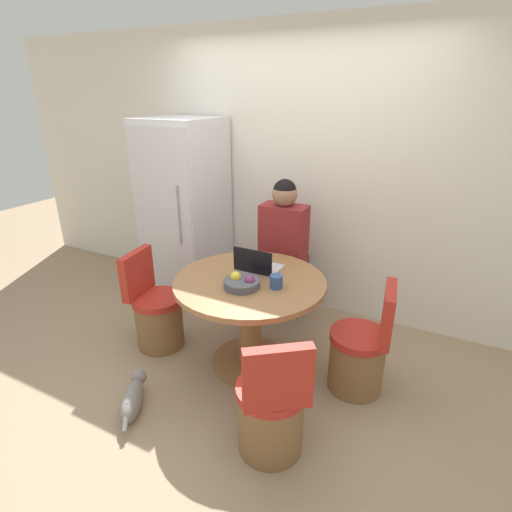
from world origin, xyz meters
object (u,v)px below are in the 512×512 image
at_px(laptop, 258,266).
at_px(fruit_bowl, 242,282).
at_px(cat, 133,397).
at_px(dining_table, 250,308).
at_px(person_seated, 285,245).
at_px(chair_right_side, 360,355).
at_px(chair_left_side, 157,315).
at_px(chair_near_right_corner, 271,412).
at_px(refrigerator, 185,213).

height_order(laptop, fruit_bowl, laptop).
distance_m(laptop, cat, 1.27).
distance_m(dining_table, person_seated, 0.82).
relative_size(chair_right_side, person_seated, 0.62).
bearing_deg(person_seated, laptop, 93.36).
height_order(dining_table, chair_left_side, chair_left_side).
distance_m(chair_right_side, laptop, 0.98).
bearing_deg(chair_near_right_corner, fruit_bowl, -84.24).
height_order(dining_table, fruit_bowl, fruit_bowl).
bearing_deg(chair_left_side, fruit_bowl, -98.91).
height_order(chair_left_side, fruit_bowl, fruit_bowl).
distance_m(chair_right_side, fruit_bowl, 0.99).
bearing_deg(refrigerator, cat, -67.08).
height_order(dining_table, chair_right_side, chair_right_side).
relative_size(dining_table, cat, 2.47).
distance_m(dining_table, chair_left_side, 0.86).
distance_m(person_seated, fruit_bowl, 0.91).
bearing_deg(dining_table, chair_left_side, -172.04).
xyz_separation_m(refrigerator, laptop, (1.12, -0.61, -0.12)).
xyz_separation_m(refrigerator, chair_right_side, (1.97, -0.66, -0.62)).
bearing_deg(fruit_bowl, cat, -125.58).
bearing_deg(chair_right_side, dining_table, -90.00).
height_order(chair_left_side, person_seated, person_seated).
bearing_deg(refrigerator, chair_right_side, -18.52).
relative_size(refrigerator, chair_right_side, 2.16).
relative_size(dining_table, fruit_bowl, 4.39).
bearing_deg(fruit_bowl, laptop, 94.58).
bearing_deg(chair_left_side, laptop, -78.65).
bearing_deg(chair_near_right_corner, chair_left_side, -59.27).
height_order(chair_left_side, cat, chair_left_side).
distance_m(dining_table, chair_right_side, 0.86).
distance_m(person_seated, cat, 1.76).
bearing_deg(cat, refrigerator, -6.94).
bearing_deg(fruit_bowl, chair_left_side, 179.05).
bearing_deg(dining_table, cat, -120.72).
height_order(chair_right_side, fruit_bowl, fruit_bowl).
xyz_separation_m(laptop, fruit_bowl, (0.02, -0.30, -0.00)).
relative_size(chair_right_side, laptop, 2.64).
distance_m(fruit_bowl, cat, 1.07).
relative_size(refrigerator, fruit_bowl, 7.06).
bearing_deg(dining_table, fruit_bowl, -88.07).
distance_m(refrigerator, chair_right_side, 2.17).
relative_size(dining_table, chair_near_right_corner, 1.34).
distance_m(refrigerator, dining_table, 1.44).
bearing_deg(chair_right_side, cat, -62.88).
distance_m(chair_left_side, chair_right_side, 1.67).
distance_m(chair_left_side, cat, 0.79).
xyz_separation_m(chair_left_side, chair_right_side, (1.65, 0.23, 0.00)).
bearing_deg(chair_left_side, person_seated, -48.66).
bearing_deg(laptop, chair_right_side, 176.59).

